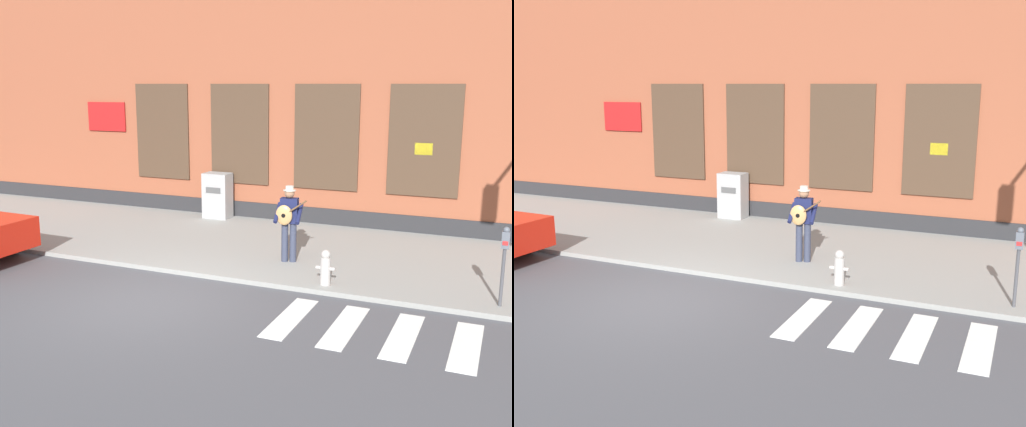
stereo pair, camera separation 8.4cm
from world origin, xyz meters
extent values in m
plane|color=#4C4C51|center=(0.00, 0.00, 0.00)|extent=(160.00, 160.00, 0.00)
cube|color=gray|center=(0.00, 4.30, 0.05)|extent=(28.00, 5.32, 0.10)
cube|color=brown|center=(0.00, 8.96, 3.46)|extent=(28.00, 4.00, 6.92)
cube|color=#28282B|center=(0.00, 6.94, 0.28)|extent=(28.00, 0.04, 0.55)
cube|color=#473323|center=(-3.88, 6.93, 2.51)|extent=(1.81, 0.06, 2.84)
cube|color=black|center=(-3.88, 6.92, 2.51)|extent=(1.69, 0.03, 2.72)
cube|color=#473323|center=(-1.29, 6.93, 2.51)|extent=(1.81, 0.06, 2.84)
cube|color=black|center=(-1.29, 6.92, 2.51)|extent=(1.69, 0.03, 2.72)
cube|color=#473323|center=(1.29, 6.93, 2.51)|extent=(1.81, 0.06, 2.84)
cube|color=black|center=(1.29, 6.92, 2.51)|extent=(1.69, 0.03, 2.72)
cube|color=#473323|center=(3.88, 6.93, 2.51)|extent=(1.81, 0.06, 2.84)
cube|color=black|center=(3.88, 6.92, 2.51)|extent=(1.69, 0.03, 2.72)
cube|color=red|center=(-5.92, 6.92, 2.92)|extent=(1.40, 0.04, 0.90)
cube|color=yellow|center=(3.88, 6.91, 2.31)|extent=(0.44, 0.02, 0.30)
cube|color=silver|center=(2.71, 0.34, 0.01)|extent=(0.42, 1.90, 0.01)
cube|color=silver|center=(3.67, 0.34, 0.01)|extent=(0.42, 1.90, 0.01)
cube|color=silver|center=(4.63, 0.34, 0.01)|extent=(0.42, 1.90, 0.01)
cube|color=silver|center=(5.58, 0.34, 0.01)|extent=(0.42, 1.90, 0.01)
cube|color=silver|center=(-3.78, 1.05, 0.74)|extent=(0.07, 0.24, 0.12)
cylinder|color=black|center=(-4.70, 1.39, 0.33)|extent=(0.67, 0.26, 0.66)
cylinder|color=#33384C|center=(1.72, 3.20, 0.53)|extent=(0.15, 0.15, 0.87)
cylinder|color=#33384C|center=(1.54, 3.15, 0.53)|extent=(0.15, 0.15, 0.87)
cube|color=#191E47|center=(1.63, 3.19, 1.24)|extent=(0.41, 0.27, 0.55)
sphere|color=#9E7051|center=(1.63, 3.19, 1.63)|extent=(0.22, 0.22, 0.22)
cylinder|color=beige|center=(1.63, 3.19, 1.69)|extent=(0.27, 0.28, 0.02)
cylinder|color=beige|center=(1.63, 3.19, 1.74)|extent=(0.18, 0.18, 0.09)
cylinder|color=#191E47|center=(1.88, 3.12, 1.20)|extent=(0.16, 0.52, 0.39)
cylinder|color=#191E47|center=(1.41, 3.05, 1.20)|extent=(0.16, 0.52, 0.39)
ellipsoid|color=tan|center=(1.58, 3.00, 1.17)|extent=(0.37, 0.17, 0.44)
cylinder|color=black|center=(1.59, 2.94, 1.17)|extent=(0.09, 0.02, 0.09)
cylinder|color=brown|center=(1.84, 3.02, 1.35)|extent=(0.47, 0.10, 0.34)
cylinder|color=#47474C|center=(6.00, 2.10, 0.63)|extent=(0.06, 0.06, 1.05)
cube|color=#565B66|center=(6.00, 2.10, 1.30)|extent=(0.13, 0.10, 0.30)
sphere|color=#565B66|center=(6.00, 2.10, 1.48)|extent=(0.11, 0.11, 0.11)
cube|color=red|center=(6.00, 2.05, 1.26)|extent=(0.09, 0.01, 0.07)
cube|color=#9E9E9E|center=(-1.82, 6.51, 0.76)|extent=(0.76, 0.53, 1.31)
cube|color=#4C4C4C|center=(-1.82, 6.23, 0.95)|extent=(0.46, 0.02, 0.16)
cylinder|color=#B2ADA8|center=(2.83, 1.99, 0.38)|extent=(0.20, 0.20, 0.55)
sphere|color=#B2ADA8|center=(2.83, 1.99, 0.71)|extent=(0.18, 0.18, 0.18)
cylinder|color=#B2ADA8|center=(2.69, 1.99, 0.43)|extent=(0.10, 0.07, 0.07)
cylinder|color=#B2ADA8|center=(2.97, 1.99, 0.43)|extent=(0.10, 0.07, 0.07)
camera|label=1|loc=(6.01, -8.74, 3.93)|focal=42.00mm
camera|label=2|loc=(6.09, -8.71, 3.93)|focal=42.00mm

